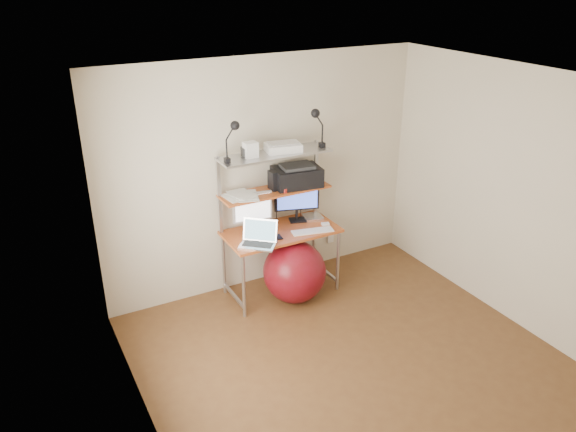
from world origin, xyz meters
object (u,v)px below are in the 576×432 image
at_px(exercise_ball, 294,272).
at_px(laptop, 259,239).
at_px(monitor_black, 297,199).
at_px(printer, 297,176).
at_px(monitor_silver, 253,210).

bearing_deg(exercise_ball, laptop, 173.12).
distance_m(monitor_black, exercise_ball, 0.78).
xyz_separation_m(monitor_black, exercise_ball, (-0.22, -0.36, -0.65)).
relative_size(printer, exercise_ball, 0.80).
xyz_separation_m(laptop, exercise_ball, (0.38, -0.05, -0.46)).
bearing_deg(exercise_ball, monitor_silver, 133.32).
xyz_separation_m(monitor_black, laptop, (-0.61, -0.31, -0.19)).
bearing_deg(printer, monitor_black, 60.71).
bearing_deg(monitor_silver, laptop, -95.37).
distance_m(monitor_silver, laptop, 0.35).
distance_m(printer, exercise_ball, 1.01).
distance_m(laptop, printer, 0.82).
distance_m(monitor_black, printer, 0.28).
xyz_separation_m(printer, exercise_ball, (-0.22, -0.35, -0.93)).
height_order(monitor_silver, laptop, monitor_silver).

